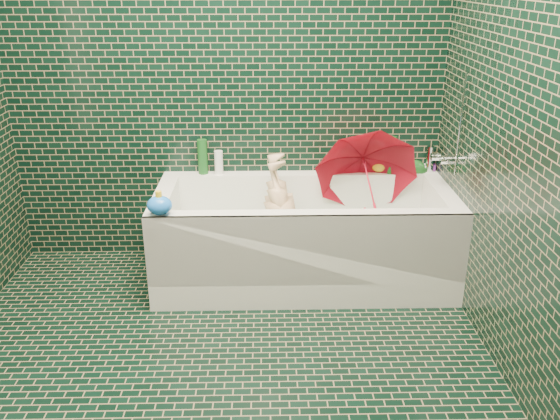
{
  "coord_description": "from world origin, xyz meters",
  "views": [
    {
      "loc": [
        0.24,
        -2.13,
        1.71
      ],
      "look_at": [
        0.31,
        0.82,
        0.52
      ],
      "focal_mm": 38.0,
      "sensor_mm": 36.0,
      "label": 1
    }
  ],
  "objects_px": {
    "child": "(288,229)",
    "rubber_duck": "(380,165)",
    "bath_toy": "(159,205)",
    "bathtub": "(304,246)",
    "umbrella": "(369,183)"
  },
  "relations": [
    {
      "from": "child",
      "to": "rubber_duck",
      "type": "xyz_separation_m",
      "value": [
        0.59,
        0.32,
        0.29
      ]
    },
    {
      "from": "child",
      "to": "bath_toy",
      "type": "height_order",
      "value": "bath_toy"
    },
    {
      "from": "child",
      "to": "bath_toy",
      "type": "relative_size",
      "value": 5.73
    },
    {
      "from": "rubber_duck",
      "to": "child",
      "type": "bearing_deg",
      "value": -160.17
    },
    {
      "from": "bathtub",
      "to": "rubber_duck",
      "type": "relative_size",
      "value": 13.33
    },
    {
      "from": "bathtub",
      "to": "rubber_duck",
      "type": "xyz_separation_m",
      "value": [
        0.49,
        0.35,
        0.38
      ]
    },
    {
      "from": "bath_toy",
      "to": "umbrella",
      "type": "bearing_deg",
      "value": 5.47
    },
    {
      "from": "umbrella",
      "to": "bath_toy",
      "type": "relative_size",
      "value": 3.87
    },
    {
      "from": "rubber_duck",
      "to": "bathtub",
      "type": "bearing_deg",
      "value": -153.63
    },
    {
      "from": "bath_toy",
      "to": "child",
      "type": "bearing_deg",
      "value": 12.62
    },
    {
      "from": "bathtub",
      "to": "umbrella",
      "type": "bearing_deg",
      "value": 15.44
    },
    {
      "from": "umbrella",
      "to": "rubber_duck",
      "type": "bearing_deg",
      "value": 69.95
    },
    {
      "from": "umbrella",
      "to": "child",
      "type": "bearing_deg",
      "value": -166.6
    },
    {
      "from": "rubber_duck",
      "to": "umbrella",
      "type": "bearing_deg",
      "value": -123.01
    },
    {
      "from": "umbrella",
      "to": "rubber_duck",
      "type": "height_order",
      "value": "umbrella"
    }
  ]
}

